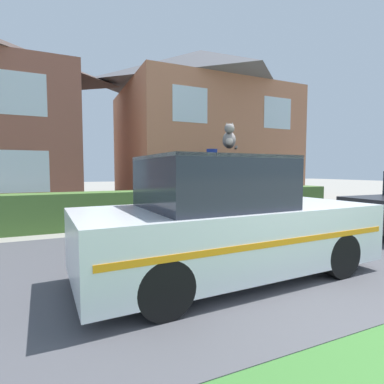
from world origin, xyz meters
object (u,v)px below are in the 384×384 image
house_right (201,125)px  cat (229,138)px  wheelie_bin (242,196)px  police_car (226,223)px

house_right → cat: bearing=-114.1°
wheelie_bin → house_right: bearing=80.2°
police_car → wheelie_bin: size_ratio=3.75×
police_car → cat: cat is taller
police_car → house_right: size_ratio=0.54×
cat → police_car: bearing=-173.9°
cat → house_right: size_ratio=0.04×
police_car → cat: 1.15m
house_right → wheelie_bin: bearing=-97.4°
cat → wheelie_bin: size_ratio=0.29×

